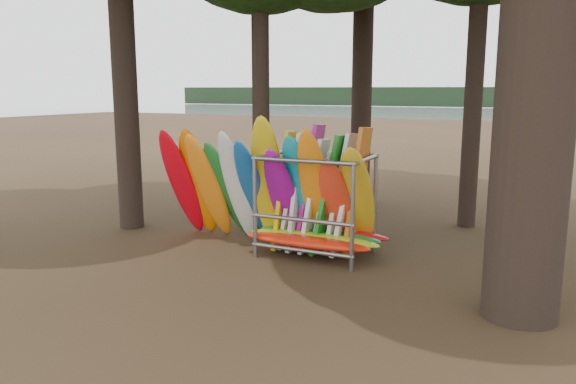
% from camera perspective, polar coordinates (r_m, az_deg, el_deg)
% --- Properties ---
extents(ground, '(120.00, 120.00, 0.00)m').
position_cam_1_polar(ground, '(11.21, -2.88, -8.36)').
color(ground, '#47331E').
rests_on(ground, ground).
extents(lake, '(160.00, 160.00, 0.00)m').
position_cam_1_polar(lake, '(69.60, 21.56, 6.74)').
color(lake, gray).
rests_on(lake, ground).
extents(far_shore, '(160.00, 4.00, 4.00)m').
position_cam_1_polar(far_shore, '(119.43, 23.48, 8.81)').
color(far_shore, black).
rests_on(far_shore, ground).
extents(kayak_row, '(5.41, 2.19, 3.19)m').
position_cam_1_polar(kayak_row, '(12.80, -2.65, 0.09)').
color(kayak_row, red).
rests_on(kayak_row, ground).
extents(storage_rack, '(3.08, 1.52, 2.88)m').
position_cam_1_polar(storage_rack, '(12.24, 2.89, -1.73)').
color(storage_rack, gray).
rests_on(storage_rack, ground).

